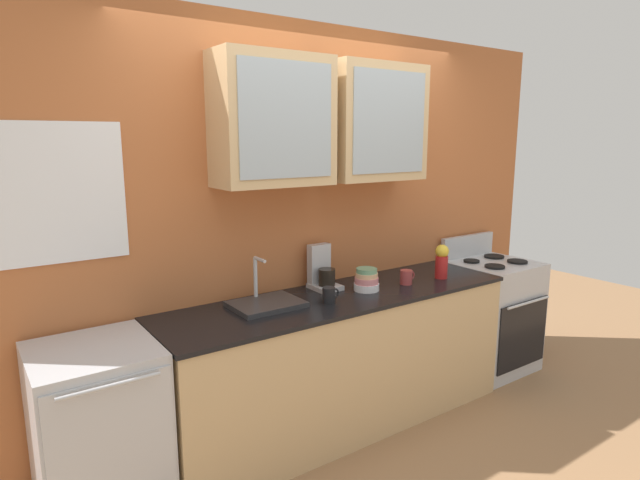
{
  "coord_description": "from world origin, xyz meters",
  "views": [
    {
      "loc": [
        -1.96,
        -2.54,
        1.87
      ],
      "look_at": [
        -0.17,
        0.0,
        1.26
      ],
      "focal_mm": 29.57,
      "sensor_mm": 36.0,
      "label": 1
    }
  ],
  "objects": [
    {
      "name": "counter",
      "position": [
        0.0,
        0.0,
        0.44
      ],
      "size": [
        2.41,
        0.65,
        0.89
      ],
      "color": "tan",
      "rests_on": "ground_plane"
    },
    {
      "name": "dishwasher",
      "position": [
        -1.5,
        -0.0,
        0.44
      ],
      "size": [
        0.57,
        0.63,
        0.89
      ],
      "color": "silver",
      "rests_on": "ground_plane"
    },
    {
      "name": "back_wall_unit",
      "position": [
        -0.01,
        0.32,
        1.44
      ],
      "size": [
        4.36,
        0.41,
        2.58
      ],
      "color": "#B76638",
      "rests_on": "ground_plane"
    },
    {
      "name": "bowl_stack",
      "position": [
        0.19,
        -0.01,
        0.96
      ],
      "size": [
        0.17,
        0.17,
        0.15
      ],
      "color": "white",
      "rests_on": "counter"
    },
    {
      "name": "stove_range",
      "position": [
        1.53,
        -0.0,
        0.45
      ],
      "size": [
        0.64,
        0.63,
        1.07
      ],
      "color": "silver",
      "rests_on": "ground_plane"
    },
    {
      "name": "vase",
      "position": [
        0.82,
        -0.08,
        1.01
      ],
      "size": [
        0.09,
        0.09,
        0.24
      ],
      "color": "#B21E1E",
      "rests_on": "counter"
    },
    {
      "name": "sink_faucet",
      "position": [
        -0.51,
        0.08,
        0.91
      ],
      "size": [
        0.41,
        0.31,
        0.28
      ],
      "color": "#2D2D30",
      "rests_on": "counter"
    },
    {
      "name": "cup_near_sink",
      "position": [
        -0.17,
        -0.09,
        0.94
      ],
      "size": [
        0.11,
        0.08,
        0.1
      ],
      "color": "black",
      "rests_on": "counter"
    },
    {
      "name": "cup_near_bowls",
      "position": [
        0.51,
        -0.05,
        0.94
      ],
      "size": [
        0.12,
        0.08,
        0.1
      ],
      "color": "#993838",
      "rests_on": "counter"
    },
    {
      "name": "coffee_maker",
      "position": [
        -0.01,
        0.2,
        0.99
      ],
      "size": [
        0.17,
        0.2,
        0.29
      ],
      "color": "#B7B7BC",
      "rests_on": "counter"
    },
    {
      "name": "ground_plane",
      "position": [
        0.0,
        0.0,
        0.0
      ],
      "size": [
        10.0,
        10.0,
        0.0
      ],
      "primitive_type": "plane",
      "color": "#936B47"
    }
  ]
}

